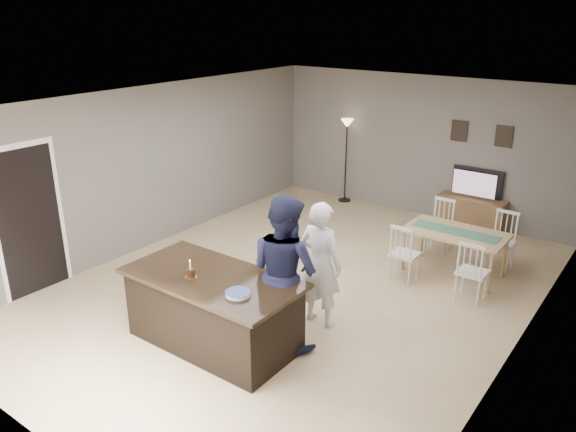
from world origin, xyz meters
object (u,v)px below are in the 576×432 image
Objects in this scene: tv_console at (471,213)px; television at (476,183)px; floor_lamp at (347,138)px; dining_table at (455,239)px; man at (285,271)px; woman at (321,264)px; kitchen_island at (214,309)px; birthday_cake at (191,273)px; plate_stack at (238,293)px.

tv_console is 0.57m from television.
floor_lamp is at bearing 179.58° from tv_console.
floor_lamp is at bearing 147.29° from dining_table.
television is at bearing -87.13° from man.
man is (-0.54, -5.02, 0.64)m from tv_console.
tv_console is 0.72× the size of dining_table.
woman is at bearing -95.61° from tv_console.
kitchen_island is 5.78m from television.
woman is 7.45× the size of birthday_cake.
man reaches higher than television.
tv_console is 2.07m from dining_table.
floor_lamp is at bearing -57.82° from man.
kitchen_island is 2.35× the size of television.
floor_lamp reaches higher than dining_table.
kitchen_island is 0.99m from man.
floor_lamp is (-2.27, 4.43, 0.52)m from woman.
dining_table is (1.81, 3.73, -0.38)m from birthday_cake.
floor_lamp reaches higher than plate_stack.
television is 4.50m from woman.
man is 1.13× the size of dining_table.
woman is (-0.43, -4.48, -0.03)m from television.
plate_stack reaches higher than kitchen_island.
tv_console is at bearing 102.25° from dining_table.
plate_stack is at bearing -16.92° from kitchen_island.
television is 0.55× the size of dining_table.
floor_lamp is at bearing 109.70° from plate_stack.
tv_console is 5.81m from plate_stack.
tv_console is 1.31× the size of television.
birthday_cake is (-1.38, -5.80, 0.09)m from television.
tv_console is 5.09m from man.
woman is 0.95× the size of floor_lamp.
man is 0.73m from plate_stack.
man is at bearing 39.80° from kitchen_island.
tv_console is at bearing -87.22° from man.
kitchen_island is at bearing 42.25° from birthday_cake.
dining_table is at bearing -98.92° from man.
television is at bearing 1.06° from floor_lamp.
plate_stack is (-0.64, -5.81, 0.06)m from television.
woman is at bearing 56.59° from kitchen_island.
kitchen_island is 1.23× the size of floor_lamp.
tv_console is 0.69× the size of floor_lamp.
dining_table reaches higher than kitchen_island.
television is 5.12m from man.
plate_stack is 0.16× the size of floor_lamp.
tv_console is 5.40× the size of birthday_cake.
man reaches higher than tv_console.
floor_lamp reaches higher than television.
television reaches higher than dining_table.
tv_console is at bearing 77.84° from kitchen_island.
man is 3.19m from dining_table.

